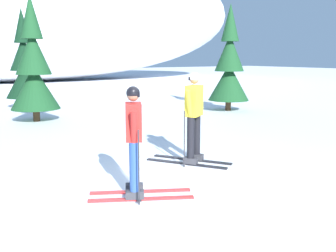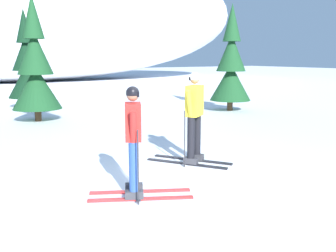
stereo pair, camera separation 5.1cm
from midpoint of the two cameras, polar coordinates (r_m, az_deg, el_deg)
The scene contains 7 objects.
ground_plane at distance 7.03m, azimuth 1.62°, elevation -7.90°, with size 120.00×120.00×0.00m, color white.
skier_red_jacket at distance 6.03m, azimuth -4.76°, elevation -1.99°, with size 1.65×1.12×1.73m.
skier_yellow_jacket at distance 7.94m, azimuth 3.98°, elevation 1.50°, with size 1.32×1.70×1.86m.
pine_tree_center_left at distance 13.83m, azimuth -18.63°, elevation 7.85°, with size 1.61×1.61×4.18m.
pine_tree_center_right at distance 17.87m, azimuth -19.83°, elevation 8.16°, with size 1.61×1.61×4.16m.
pine_tree_far_right at distance 15.92m, azimuth 9.24°, elevation 8.51°, with size 1.62×1.62×4.20m.
snow_ridge_background at distance 36.45m, azimuth -21.14°, elevation 16.16°, with size 43.87×16.50×12.82m, color white.
Camera 2 is at (-3.71, -5.56, 2.18)m, focal length 41.88 mm.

